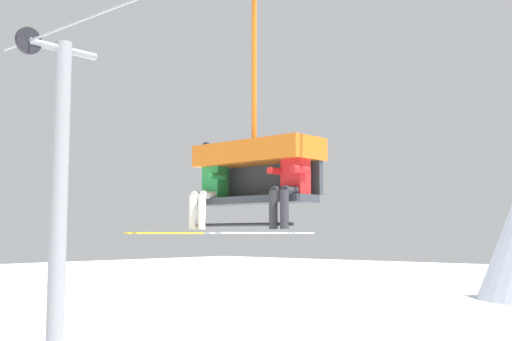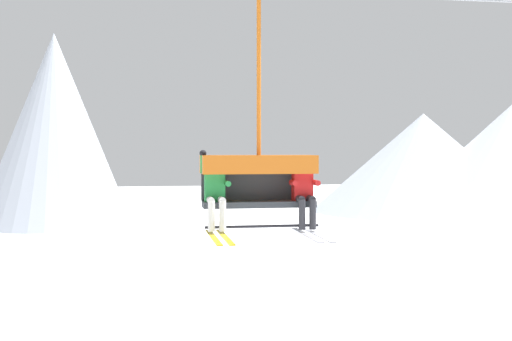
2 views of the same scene
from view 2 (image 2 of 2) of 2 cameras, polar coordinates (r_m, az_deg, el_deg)
The scene contains 5 objects.
mountain_peak_west at distance 56.96m, azimuth -17.45°, elevation 3.54°, with size 12.80×12.80×16.19m.
mountain_peak_central at distance 68.26m, azimuth 14.62°, elevation 0.71°, with size 22.84×22.84×10.05m.
chairlift_chair at distance 10.55m, azimuth 0.18°, elevation 0.02°, with size 1.87×0.74×3.88m.
skier_green at distance 10.25m, azimuth -3.64°, elevation -1.81°, with size 0.48×1.70×1.34m.
skier_red at distance 10.50m, azimuth 4.31°, elevation -1.83°, with size 0.46×1.70×1.23m.
Camera 2 is at (-3.00, -11.11, 6.39)m, focal length 45.00 mm.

